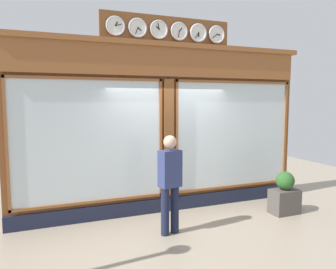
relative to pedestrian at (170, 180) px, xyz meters
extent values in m
cube|color=brown|center=(-0.40, -1.25, 0.72)|extent=(6.12, 0.30, 3.30)
cube|color=#191E33|center=(-0.40, -1.08, -0.79)|extent=(6.12, 0.08, 0.28)
cube|color=brown|center=(-0.40, -1.06, 2.09)|extent=(6.00, 0.08, 0.57)
cube|color=brown|center=(-0.40, -1.08, 2.42)|extent=(6.25, 0.20, 0.10)
cube|color=silver|center=(-1.96, -1.09, 0.59)|extent=(2.71, 0.02, 2.24)
cube|color=brown|center=(-1.96, -1.07, 1.73)|extent=(2.81, 0.04, 0.05)
cube|color=brown|center=(-1.96, -1.07, -0.56)|extent=(2.81, 0.04, 0.05)
cube|color=brown|center=(-3.34, -1.07, 0.59)|extent=(0.05, 0.04, 2.34)
cube|color=brown|center=(-0.58, -1.07, 0.59)|extent=(0.05, 0.04, 2.34)
cube|color=silver|center=(1.15, -1.09, 0.59)|extent=(2.71, 0.02, 2.24)
cube|color=brown|center=(1.15, -1.07, 1.73)|extent=(2.81, 0.04, 0.05)
cube|color=brown|center=(1.15, -1.07, -0.56)|extent=(2.81, 0.04, 0.05)
cube|color=brown|center=(2.53, -1.07, 0.59)|extent=(0.05, 0.04, 2.34)
cube|color=brown|center=(-0.23, -1.07, 0.59)|extent=(0.05, 0.04, 2.34)
cube|color=brown|center=(-0.40, -1.07, 0.59)|extent=(0.20, 0.10, 2.34)
cube|color=brown|center=(-0.40, -1.12, 2.69)|extent=(2.67, 0.06, 0.56)
cylinder|color=white|center=(-1.46, -1.04, 2.69)|extent=(0.30, 0.02, 0.30)
torus|color=silver|center=(-1.46, -1.04, 2.69)|extent=(0.36, 0.04, 0.36)
cube|color=black|center=(-1.50, -1.03, 2.68)|extent=(0.08, 0.01, 0.03)
cube|color=black|center=(-1.41, -1.03, 2.65)|extent=(0.11, 0.01, 0.09)
sphere|color=black|center=(-1.46, -1.02, 2.69)|extent=(0.02, 0.02, 0.02)
cylinder|color=white|center=(-1.03, -1.04, 2.69)|extent=(0.30, 0.02, 0.30)
torus|color=silver|center=(-1.03, -1.04, 2.69)|extent=(0.37, 0.05, 0.37)
cube|color=black|center=(-1.04, -1.03, 2.65)|extent=(0.02, 0.01, 0.08)
cube|color=black|center=(-1.00, -1.03, 2.63)|extent=(0.08, 0.01, 0.11)
sphere|color=black|center=(-1.03, -1.02, 2.69)|extent=(0.02, 0.02, 0.02)
cylinder|color=white|center=(-0.61, -1.04, 2.69)|extent=(0.30, 0.02, 0.30)
torus|color=silver|center=(-0.61, -1.04, 2.69)|extent=(0.36, 0.04, 0.36)
cube|color=black|center=(-0.64, -1.03, 2.72)|extent=(0.07, 0.01, 0.07)
cube|color=black|center=(-0.60, -1.03, 2.62)|extent=(0.04, 0.01, 0.13)
sphere|color=black|center=(-0.61, -1.02, 2.69)|extent=(0.02, 0.02, 0.02)
cylinder|color=white|center=(-0.19, -1.04, 2.69)|extent=(0.30, 0.02, 0.30)
torus|color=silver|center=(-0.19, -1.04, 2.69)|extent=(0.36, 0.04, 0.36)
cube|color=black|center=(-0.16, -1.03, 2.71)|extent=(0.07, 0.01, 0.07)
cube|color=black|center=(-0.18, -1.03, 2.75)|extent=(0.04, 0.01, 0.13)
sphere|color=black|center=(-0.19, -1.02, 2.69)|extent=(0.02, 0.02, 0.02)
cylinder|color=white|center=(0.23, -1.04, 2.69)|extent=(0.30, 0.02, 0.30)
torus|color=silver|center=(0.23, -1.04, 2.69)|extent=(0.36, 0.04, 0.36)
cube|color=black|center=(0.20, -1.03, 2.66)|extent=(0.08, 0.01, 0.06)
cube|color=black|center=(0.25, -1.03, 2.63)|extent=(0.06, 0.01, 0.12)
sphere|color=black|center=(0.23, -1.02, 2.69)|extent=(0.02, 0.02, 0.02)
cylinder|color=white|center=(0.65, -1.04, 2.69)|extent=(0.30, 0.02, 0.30)
torus|color=silver|center=(0.65, -1.04, 2.69)|extent=(0.36, 0.03, 0.36)
cube|color=black|center=(0.63, -1.03, 2.72)|extent=(0.05, 0.01, 0.08)
cube|color=black|center=(0.59, -1.03, 2.71)|extent=(0.12, 0.01, 0.05)
sphere|color=black|center=(0.65, -1.02, 2.69)|extent=(0.02, 0.02, 0.02)
cylinder|color=#191E38|center=(0.10, 0.02, -0.52)|extent=(0.14, 0.14, 0.82)
cylinder|color=#191E38|center=(-0.10, -0.02, -0.52)|extent=(0.14, 0.14, 0.82)
cube|color=navy|center=(0.00, 0.00, 0.20)|extent=(0.40, 0.29, 0.62)
sphere|color=tan|center=(0.00, 0.00, 0.65)|extent=(0.22, 0.22, 0.22)
cube|color=#4C4742|center=(-2.52, -0.08, -0.69)|extent=(0.56, 0.36, 0.49)
sphere|color=#285623|center=(-2.52, -0.08, -0.26)|extent=(0.37, 0.37, 0.37)
camera|label=1|loc=(2.01, 4.96, 1.33)|focal=34.75mm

